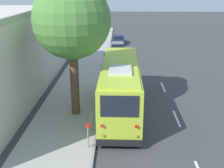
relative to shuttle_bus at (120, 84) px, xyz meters
name	(u,v)px	position (x,y,z in m)	size (l,w,h in m)	color
ground_plane	(123,110)	(-0.21, -0.22, -1.90)	(160.00, 160.00, 0.00)	#3D3D3F
sidewalk_slab	(70,109)	(-0.21, 3.54, -1.83)	(80.00, 4.18, 0.15)	#A3A099
curb_strip	(100,109)	(-0.21, 1.38, -1.83)	(80.00, 0.14, 0.15)	gray
shuttle_bus	(120,84)	(0.00, 0.00, 0.00)	(10.88, 2.69, 3.54)	#ADC633
parked_sedan_maroon	(117,61)	(11.33, 0.26, -1.32)	(4.68, 1.85, 1.27)	maroon
parked_sedan_gray	(118,48)	(17.88, 0.28, -1.29)	(4.48, 2.01, 1.32)	slate
parked_sedan_navy	(118,39)	(24.07, 0.19, -1.32)	(4.26, 1.84, 1.27)	#19234C
street_tree	(72,15)	(-0.93, 2.97, 4.71)	(4.78, 4.78, 9.28)	brown
sign_post_near	(88,135)	(-5.33, 1.69, -1.02)	(0.06, 0.22, 1.42)	gray
sign_post_far	(91,122)	(-3.58, 1.69, -1.17)	(0.06, 0.06, 1.16)	gray
lane_stripe_mid	(177,118)	(-1.41, -3.76, -1.90)	(2.40, 0.14, 0.01)	silver
lane_stripe_ahead	(163,87)	(4.59, -3.76, -1.90)	(2.40, 0.14, 0.01)	silver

